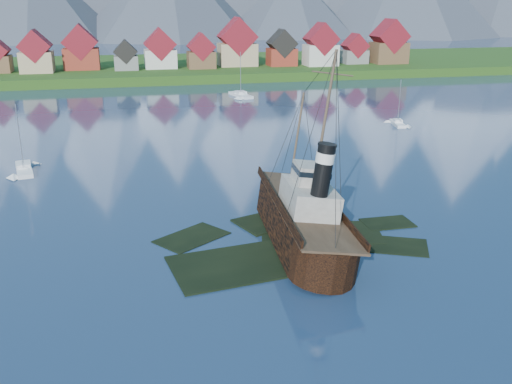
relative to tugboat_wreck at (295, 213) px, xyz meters
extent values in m
plane|color=navy|center=(-2.73, -3.66, -2.87)|extent=(1400.00, 1400.00, 0.00)
cube|color=black|center=(-5.73, -5.66, -3.19)|extent=(19.08, 11.42, 1.00)
cube|color=black|center=(3.27, 0.34, -3.25)|extent=(15.15, 9.76, 1.00)
cube|color=black|center=(-0.73, 5.34, -3.15)|extent=(11.45, 9.06, 1.00)
cube|color=black|center=(9.27, -4.66, -3.29)|extent=(10.27, 8.34, 1.00)
cube|color=black|center=(-11.73, 2.34, -3.27)|extent=(9.42, 8.68, 1.00)
cube|color=black|center=(12.27, 1.34, -3.22)|extent=(6.00, 4.00, 1.00)
cube|color=#214313|center=(-2.73, 166.34, -2.87)|extent=(600.00, 80.00, 3.20)
cube|color=#3F3D38|center=(-2.73, 128.34, -2.87)|extent=(600.00, 2.50, 2.00)
cube|color=tan|center=(-45.73, 146.34, 3.53)|extent=(10.50, 9.00, 6.80)
cube|color=maroon|center=(-45.73, 146.34, 8.82)|extent=(10.69, 9.18, 10.69)
cube|color=maroon|center=(-31.73, 152.34, 3.73)|extent=(12.00, 8.50, 7.20)
cube|color=maroon|center=(-31.73, 152.34, 9.49)|extent=(12.22, 8.67, 12.22)
cube|color=slate|center=(-16.73, 147.34, 2.53)|extent=(8.00, 7.00, 4.80)
cube|color=black|center=(-16.73, 147.34, 6.37)|extent=(8.15, 7.14, 8.15)
cube|color=beige|center=(-4.73, 150.34, 3.33)|extent=(11.00, 9.50, 6.40)
cube|color=maroon|center=(-4.73, 150.34, 8.51)|extent=(11.20, 9.69, 11.20)
cube|color=brown|center=(9.27, 146.34, 3.03)|extent=(9.50, 8.00, 5.80)
cube|color=maroon|center=(9.27, 146.34, 7.64)|extent=(9.67, 8.16, 9.67)
cube|color=tan|center=(23.27, 151.34, 4.13)|extent=(13.50, 10.00, 8.00)
cube|color=maroon|center=(23.27, 151.34, 10.56)|extent=(13.75, 10.20, 13.75)
cube|color=maroon|center=(39.27, 148.34, 3.23)|extent=(10.00, 8.50, 6.20)
cube|color=black|center=(39.27, 148.34, 8.13)|extent=(10.18, 8.67, 10.18)
cube|color=beige|center=(53.27, 145.34, 3.88)|extent=(11.50, 9.00, 7.50)
cube|color=maroon|center=(53.27, 145.34, 9.70)|extent=(11.71, 9.18, 11.71)
cube|color=slate|center=(68.27, 149.34, 2.63)|extent=(9.00, 7.50, 5.00)
cube|color=maroon|center=(68.27, 149.34, 6.75)|extent=(9.16, 7.65, 9.16)
cube|color=brown|center=(81.27, 147.34, 4.03)|extent=(12.50, 10.00, 7.80)
cube|color=maroon|center=(81.27, 147.34, 10.18)|extent=(12.73, 10.20, 12.73)
cone|color=#2D333D|center=(107.27, 369.34, 20.13)|extent=(110.00, 110.00, 50.00)
cube|color=black|center=(0.00, -1.43, -0.72)|extent=(6.68, 19.24, 4.01)
cone|color=black|center=(0.00, 11.05, -0.72)|extent=(6.68, 6.68, 6.68)
cylinder|color=black|center=(0.00, -11.05, -0.72)|extent=(6.68, 6.68, 4.01)
cube|color=#4C3826|center=(0.00, -1.43, 1.38)|extent=(6.55, 25.39, 0.24)
cube|color=black|center=(-3.21, -1.43, 1.81)|extent=(0.19, 24.58, 0.86)
cube|color=black|center=(3.21, -1.43, 1.81)|extent=(0.19, 24.58, 0.86)
cube|color=#ADA89E|center=(0.00, -2.86, 2.81)|extent=(4.96, 8.11, 2.86)
cube|color=#ADA89E|center=(0.00, -1.91, 5.29)|extent=(3.44, 3.82, 2.10)
cylinder|color=black|center=(0.00, -6.01, 6.92)|extent=(1.81, 1.81, 5.34)
cylinder|color=silver|center=(0.00, -6.01, 8.25)|extent=(1.91, 1.91, 1.05)
cylinder|color=#473828|center=(0.00, 6.20, 7.20)|extent=(0.27, 0.27, 11.45)
cylinder|color=#473828|center=(0.00, -3.82, 12.55)|extent=(0.31, 0.31, 12.41)
cube|color=white|center=(-34.65, 35.23, -2.78)|extent=(3.98, 9.48, 1.16)
cube|color=white|center=(-34.65, 35.23, -1.85)|extent=(2.47, 2.91, 0.68)
cylinder|color=gray|center=(-34.65, 35.23, 2.85)|extent=(0.14, 0.14, 10.09)
cube|color=white|center=(39.91, 54.66, -2.78)|extent=(3.43, 7.76, 1.06)
cube|color=white|center=(39.91, 54.66, -1.94)|extent=(2.06, 2.41, 0.62)
cylinder|color=gray|center=(39.91, 54.66, 2.36)|extent=(0.12, 0.12, 9.22)
cube|color=white|center=(14.07, 100.28, -2.76)|extent=(5.27, 11.48, 1.34)
cube|color=white|center=(14.07, 100.28, -1.70)|extent=(3.10, 3.60, 0.78)
cylinder|color=gray|center=(14.07, 100.28, 3.70)|extent=(0.16, 0.16, 11.59)
camera|label=1|loc=(-18.13, -58.42, 23.21)|focal=40.00mm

